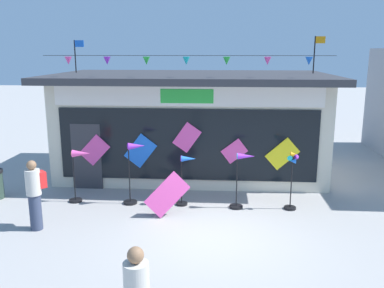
% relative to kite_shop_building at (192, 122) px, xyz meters
% --- Properties ---
extents(ground_plane, '(80.00, 80.00, 0.00)m').
position_rel_kite_shop_building_xyz_m(ground_plane, '(0.91, -5.07, -1.72)').
color(ground_plane, '#9E9B99').
extents(kite_shop_building, '(8.84, 5.14, 4.58)m').
position_rel_kite_shop_building_xyz_m(kite_shop_building, '(0.00, 0.00, 0.00)').
color(kite_shop_building, beige).
rests_on(kite_shop_building, ground_plane).
extents(wind_spinner_far_left, '(0.67, 0.36, 1.49)m').
position_rel_kite_shop_building_xyz_m(wind_spinner_far_left, '(-2.87, -3.22, -0.71)').
color(wind_spinner_far_left, black).
rests_on(wind_spinner_far_left, ground_plane).
extents(wind_spinner_left, '(0.65, 0.38, 1.73)m').
position_rel_kite_shop_building_xyz_m(wind_spinner_left, '(-1.34, -3.25, -0.63)').
color(wind_spinner_left, black).
rests_on(wind_spinner_left, ground_plane).
extents(wind_spinner_center_left, '(0.55, 0.32, 1.39)m').
position_rel_kite_shop_building_xyz_m(wind_spinner_center_left, '(0.05, -3.26, -0.88)').
color(wind_spinner_center_left, black).
rests_on(wind_spinner_center_left, ground_plane).
extents(wind_spinner_center_right, '(0.64, 0.36, 1.52)m').
position_rel_kite_shop_building_xyz_m(wind_spinner_center_right, '(1.56, -3.37, -0.81)').
color(wind_spinner_center_right, black).
rests_on(wind_spinner_center_right, ground_plane).
extents(wind_spinner_right, '(0.32, 0.32, 1.58)m').
position_rel_kite_shop_building_xyz_m(wind_spinner_right, '(2.85, -3.38, -0.83)').
color(wind_spinner_right, black).
rests_on(wind_spinner_right, ground_plane).
extents(person_mid_plaza, '(0.46, 0.46, 1.68)m').
position_rel_kite_shop_building_xyz_m(person_mid_plaza, '(-3.30, -5.05, -0.83)').
color(person_mid_plaza, '#333D56').
rests_on(person_mid_plaza, ground_plane).
extents(display_kite_on_ground, '(1.16, 0.33, 1.16)m').
position_rel_kite_shop_building_xyz_m(display_kite_on_ground, '(-0.34, -4.08, -1.14)').
color(display_kite_on_ground, '#EA4CA3').
rests_on(display_kite_on_ground, ground_plane).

